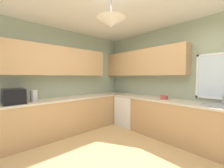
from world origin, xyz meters
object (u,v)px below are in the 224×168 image
(dishwasher, at_px, (129,111))
(microwave, at_px, (14,96))
(bowl, at_px, (164,97))
(sink_assembly, at_px, (221,106))
(kettle, at_px, (34,96))

(dishwasher, relative_size, microwave, 1.75)
(bowl, bearing_deg, sink_assembly, 0.35)
(dishwasher, bearing_deg, bowl, 1.61)
(kettle, bearing_deg, microwave, -93.27)
(microwave, xyz_separation_m, kettle, (0.02, 0.35, -0.02))
(kettle, bearing_deg, dishwasher, 74.64)
(dishwasher, xyz_separation_m, sink_assembly, (2.13, 0.04, 0.48))
(dishwasher, xyz_separation_m, bowl, (1.07, 0.03, 0.51))
(microwave, distance_m, kettle, 0.35)
(dishwasher, bearing_deg, microwave, -103.84)
(microwave, bearing_deg, sink_assembly, 44.19)
(sink_assembly, bearing_deg, bowl, -179.65)
(dishwasher, relative_size, kettle, 3.50)
(dishwasher, bearing_deg, sink_assembly, 0.98)
(kettle, height_order, bowl, kettle)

